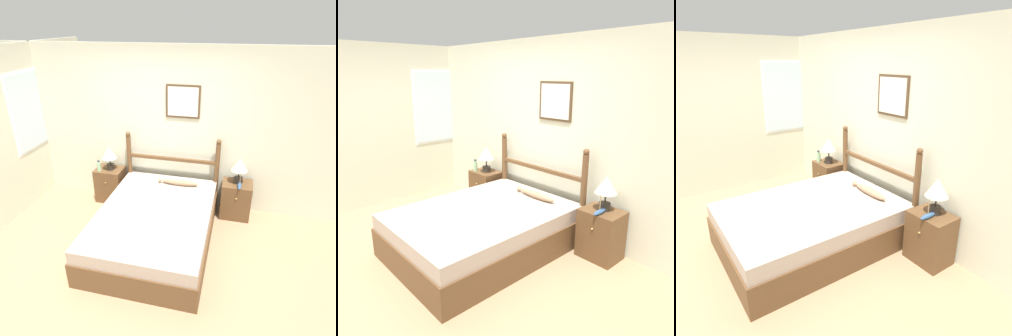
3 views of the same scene
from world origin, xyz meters
TOP-DOWN VIEW (x-y plane):
  - ground_plane at (0.00, 0.00)m, footprint 16.00×16.00m
  - wall_back at (0.00, 1.73)m, footprint 6.40×0.08m
  - wall_left at (-2.13, 0.03)m, footprint 0.08×6.40m
  - bed at (0.22, 0.58)m, footprint 1.52×2.10m
  - headboard at (0.22, 1.59)m, footprint 1.52×0.08m
  - nightstand_left at (-0.84, 1.49)m, footprint 0.46×0.39m
  - nightstand_right at (1.28, 1.49)m, footprint 0.46×0.39m
  - table_lamp_left at (-0.81, 1.48)m, footprint 0.25×0.25m
  - table_lamp_right at (1.28, 1.52)m, footprint 0.25×0.25m
  - bottle at (-0.97, 1.38)m, footprint 0.06×0.06m
  - model_boat at (1.31, 1.37)m, footprint 0.06×0.22m
  - fish_pillow at (0.39, 1.33)m, footprint 0.62×0.10m

SIDE VIEW (x-z plane):
  - ground_plane at x=0.00m, z-range 0.00..0.00m
  - bed at x=0.22m, z-range 0.00..0.52m
  - nightstand_left at x=-0.84m, z-range 0.00..0.59m
  - nightstand_right at x=1.28m, z-range 0.00..0.59m
  - fish_pillow at x=0.39m, z-range 0.52..0.62m
  - model_boat at x=1.31m, z-range 0.50..0.73m
  - headboard at x=0.22m, z-range 0.05..1.29m
  - bottle at x=-0.97m, z-range 0.58..0.77m
  - table_lamp_left at x=-0.81m, z-range 0.66..1.07m
  - table_lamp_right at x=1.28m, z-range 0.66..1.07m
  - wall_back at x=0.00m, z-range 0.00..2.55m
  - wall_left at x=-2.13m, z-range 0.01..2.56m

